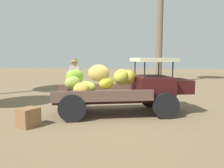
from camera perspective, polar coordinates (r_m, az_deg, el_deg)
ground_plane at (r=7.25m, az=1.49°, el=-7.77°), size 60.00×60.00×0.00m
truck at (r=7.05m, az=4.12°, el=-0.72°), size 4.66×2.64×1.84m
farmer at (r=8.24m, az=-9.90°, el=1.24°), size 0.52×0.48×1.82m
wooden_crate at (r=6.25m, az=-21.31°, el=-8.26°), size 0.60×0.63×0.51m
loose_banana_bunch at (r=9.58m, az=0.64°, el=-3.11°), size 0.69×0.60×0.34m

